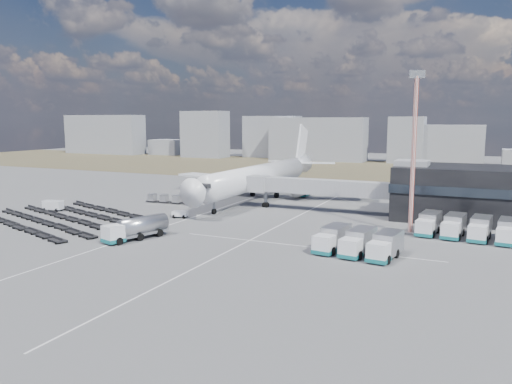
% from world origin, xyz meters
% --- Properties ---
extents(ground, '(420.00, 420.00, 0.00)m').
position_xyz_m(ground, '(0.00, 0.00, 0.00)').
color(ground, '#565659').
rests_on(ground, ground).
extents(grass_strip, '(420.00, 90.00, 0.01)m').
position_xyz_m(grass_strip, '(0.00, 110.00, 0.01)').
color(grass_strip, '#48412B').
rests_on(grass_strip, ground).
extents(lane_markings, '(47.12, 110.00, 0.01)m').
position_xyz_m(lane_markings, '(9.77, 3.00, 0.01)').
color(lane_markings, silver).
rests_on(lane_markings, ground).
extents(terminal, '(30.40, 16.40, 11.00)m').
position_xyz_m(terminal, '(47.77, 23.96, 5.25)').
color(terminal, black).
rests_on(terminal, ground).
extents(jet_bridge, '(30.30, 3.80, 7.05)m').
position_xyz_m(jet_bridge, '(15.90, 20.42, 5.05)').
color(jet_bridge, '#939399').
rests_on(jet_bridge, ground).
extents(airliner, '(51.59, 64.53, 17.62)m').
position_xyz_m(airliner, '(0.00, 32.38, 5.29)').
color(airliner, white).
rests_on(airliner, ground).
extents(skyline, '(320.89, 26.35, 23.14)m').
position_xyz_m(skyline, '(-19.53, 148.01, 9.48)').
color(skyline, gray).
rests_on(skyline, ground).
extents(fuel_tanker, '(5.90, 11.21, 3.52)m').
position_xyz_m(fuel_tanker, '(-0.52, -14.74, 1.76)').
color(fuel_tanker, white).
rests_on(fuel_tanker, ground).
extents(pushback_tug, '(3.18, 2.33, 1.33)m').
position_xyz_m(pushback_tug, '(-4.00, 2.88, 0.66)').
color(pushback_tug, white).
rests_on(pushback_tug, ground).
extents(utility_van, '(4.24, 2.51, 2.15)m').
position_xyz_m(utility_van, '(-31.91, -1.85, 1.07)').
color(utility_van, white).
rests_on(utility_van, ground).
extents(catering_truck, '(2.51, 5.61, 2.53)m').
position_xyz_m(catering_truck, '(8.38, 38.79, 1.30)').
color(catering_truck, white).
rests_on(catering_truck, ground).
extents(service_trucks_near, '(11.53, 9.34, 3.20)m').
position_xyz_m(service_trucks_near, '(33.18, -9.05, 1.74)').
color(service_trucks_near, white).
rests_on(service_trucks_near, ground).
extents(service_trucks_far, '(15.19, 9.48, 3.20)m').
position_xyz_m(service_trucks_far, '(46.57, 7.83, 1.74)').
color(service_trucks_far, white).
rests_on(service_trucks_far, ground).
extents(uld_row, '(12.19, 2.34, 1.68)m').
position_xyz_m(uld_row, '(-15.16, 15.98, 1.00)').
color(uld_row, black).
rests_on(uld_row, ground).
extents(baggage_dollies, '(38.64, 30.25, 0.81)m').
position_xyz_m(baggage_dollies, '(-22.46, -7.67, 0.41)').
color(baggage_dollies, black).
rests_on(baggage_dollies, ground).
extents(floodlight_mast, '(2.51, 2.03, 26.35)m').
position_xyz_m(floodlight_mast, '(38.02, 7.28, 13.20)').
color(floodlight_mast, '#AD2D1B').
rests_on(floodlight_mast, ground).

